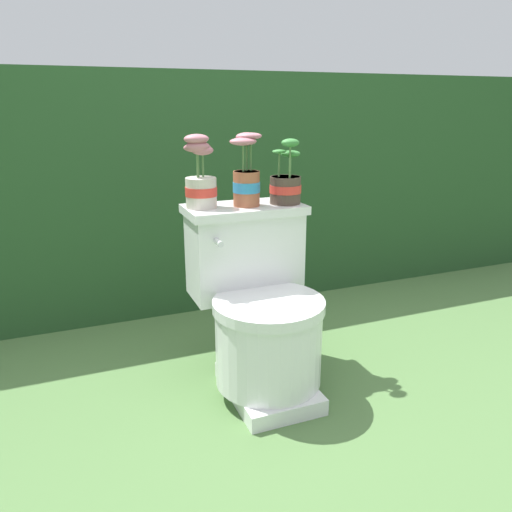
% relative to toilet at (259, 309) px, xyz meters
% --- Properties ---
extents(ground_plane, '(12.00, 12.00, 0.00)m').
position_rel_toilet_xyz_m(ground_plane, '(0.02, -0.06, -0.29)').
color(ground_plane, '#4C703D').
extents(hedge_backdrop, '(4.27, 1.04, 1.13)m').
position_rel_toilet_xyz_m(hedge_backdrop, '(0.02, 1.25, 0.27)').
color(hedge_backdrop, '#234723').
rests_on(hedge_backdrop, ground).
extents(toilet, '(0.42, 0.53, 0.64)m').
position_rel_toilet_xyz_m(toilet, '(0.00, 0.00, 0.00)').
color(toilet, silver).
rests_on(toilet, ground).
extents(potted_plant_left, '(0.11, 0.12, 0.25)m').
position_rel_toilet_xyz_m(potted_plant_left, '(-0.15, 0.16, 0.45)').
color(potted_plant_left, beige).
rests_on(potted_plant_left, toilet).
extents(potted_plant_midleft, '(0.12, 0.10, 0.25)m').
position_rel_toilet_xyz_m(potted_plant_midleft, '(0.01, 0.13, 0.45)').
color(potted_plant_midleft, '#9E5638').
rests_on(potted_plant_midleft, toilet).
extents(potted_plant_middle, '(0.12, 0.12, 0.23)m').
position_rel_toilet_xyz_m(potted_plant_middle, '(0.15, 0.12, 0.42)').
color(potted_plant_middle, '#47382D').
rests_on(potted_plant_middle, toilet).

